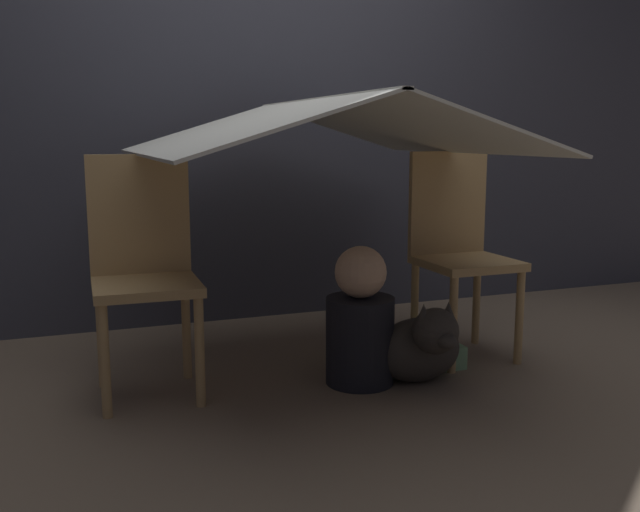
# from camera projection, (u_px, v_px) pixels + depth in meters

# --- Properties ---
(ground_plane) EXTENTS (8.80, 8.80, 0.00)m
(ground_plane) POSITION_uv_depth(u_px,v_px,m) (327.00, 381.00, 2.93)
(ground_plane) COLOR #7A6651
(wall_back) EXTENTS (7.00, 0.05, 2.50)m
(wall_back) POSITION_uv_depth(u_px,v_px,m) (250.00, 87.00, 3.77)
(wall_back) COLOR #3D3D47
(wall_back) RESTS_ON ground_plane
(chair_left) EXTENTS (0.40, 0.40, 0.93)m
(chair_left) POSITION_uv_depth(u_px,v_px,m) (144.00, 265.00, 2.75)
(chair_left) COLOR tan
(chair_left) RESTS_ON ground_plane
(chair_right) EXTENTS (0.40, 0.40, 0.93)m
(chair_right) POSITION_uv_depth(u_px,v_px,m) (459.00, 245.00, 3.24)
(chair_right) COLOR tan
(chair_right) RESTS_ON ground_plane
(sheet_canopy) EXTENTS (1.41, 1.50, 0.23)m
(sheet_canopy) POSITION_uv_depth(u_px,v_px,m) (320.00, 126.00, 2.84)
(sheet_canopy) COLOR silver
(person_front) EXTENTS (0.28, 0.28, 0.57)m
(person_front) POSITION_uv_depth(u_px,v_px,m) (360.00, 323.00, 2.88)
(person_front) COLOR black
(person_front) RESTS_ON ground_plane
(dog) EXTENTS (0.37, 0.38, 0.36)m
(dog) POSITION_uv_depth(u_px,v_px,m) (422.00, 345.00, 2.87)
(dog) COLOR #332D28
(dog) RESTS_ON ground_plane
(floor_cushion) EXTENTS (0.47, 0.37, 0.10)m
(floor_cushion) POSITION_uv_depth(u_px,v_px,m) (399.00, 352.00, 3.16)
(floor_cushion) COLOR #7FB27F
(floor_cushion) RESTS_ON ground_plane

